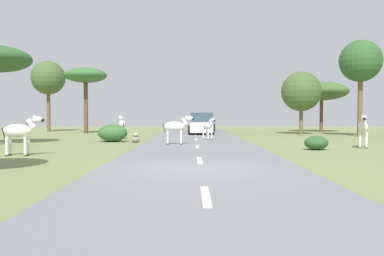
# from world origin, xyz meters

# --- Properties ---
(ground_plane) EXTENTS (90.00, 90.00, 0.00)m
(ground_plane) POSITION_xyz_m (0.00, 0.00, 0.00)
(ground_plane) COLOR olive
(road) EXTENTS (6.00, 64.00, 0.05)m
(road) POSITION_xyz_m (0.20, 0.00, 0.03)
(road) COLOR slate
(road) RESTS_ON ground_plane
(lane_markings) EXTENTS (0.16, 56.00, 0.01)m
(lane_markings) POSITION_xyz_m (0.20, -1.00, 0.05)
(lane_markings) COLOR silver
(lane_markings) RESTS_ON road
(zebra_0) EXTENTS (0.88, 1.38, 1.40)m
(zebra_0) POSITION_xyz_m (0.96, 13.57, 0.88)
(zebra_0) COLOR silver
(zebra_0) RESTS_ON road
(zebra_1) EXTENTS (0.87, 1.66, 1.63)m
(zebra_1) POSITION_xyz_m (8.22, 7.80, 0.97)
(zebra_1) COLOR silver
(zebra_1) RESTS_ON ground_plane
(zebra_2) EXTENTS (1.71, 0.48, 1.61)m
(zebra_2) POSITION_xyz_m (-6.80, 4.09, 0.96)
(zebra_2) COLOR silver
(zebra_2) RESTS_ON ground_plane
(zebra_3) EXTENTS (1.66, 0.49, 1.56)m
(zebra_3) POSITION_xyz_m (-0.90, 9.59, 0.98)
(zebra_3) COLOR silver
(zebra_3) RESTS_ON road
(zebra_4) EXTENTS (0.82, 1.64, 1.60)m
(zebra_4) POSITION_xyz_m (-4.85, 15.81, 0.95)
(zebra_4) COLOR silver
(zebra_4) RESTS_ON ground_plane
(car_0) EXTENTS (2.09, 4.38, 1.74)m
(car_0) POSITION_xyz_m (0.64, 21.19, 0.85)
(car_0) COLOR silver
(car_0) RESTS_ON road
(car_1) EXTENTS (2.13, 4.39, 1.74)m
(car_1) POSITION_xyz_m (1.21, 28.72, 0.85)
(car_1) COLOR #1E479E
(car_1) RESTS_ON road
(tree_0) EXTENTS (3.08, 3.08, 7.12)m
(tree_0) POSITION_xyz_m (12.37, 18.13, 5.52)
(tree_0) COLOR brown
(tree_0) RESTS_ON ground_plane
(tree_1) EXTENTS (5.02, 5.02, 4.75)m
(tree_1) POSITION_xyz_m (12.27, 26.67, 3.86)
(tree_1) COLOR brown
(tree_1) RESTS_ON ground_plane
(tree_3) EXTENTS (3.67, 3.67, 5.72)m
(tree_3) POSITION_xyz_m (-9.35, 23.57, 4.99)
(tree_3) COLOR brown
(tree_3) RESTS_ON ground_plane
(tree_4) EXTENTS (3.29, 3.29, 5.20)m
(tree_4) POSITION_xyz_m (8.99, 21.71, 3.54)
(tree_4) COLOR brown
(tree_4) RESTS_ON ground_plane
(tree_6) EXTENTS (3.21, 3.21, 6.78)m
(tree_6) POSITION_xyz_m (-13.87, 27.08, 5.13)
(tree_6) COLOR brown
(tree_6) RESTS_ON ground_plane
(bush_1) EXTENTS (1.75, 1.57, 1.05)m
(bush_1) POSITION_xyz_m (-4.81, 12.40, 0.52)
(bush_1) COLOR #386633
(bush_1) RESTS_ON ground_plane
(bush_2) EXTENTS (1.08, 0.97, 0.65)m
(bush_2) POSITION_xyz_m (5.64, 6.78, 0.32)
(bush_2) COLOR #2D5628
(bush_2) RESTS_ON ground_plane
(rock_0) EXTENTS (0.50, 0.41, 0.32)m
(rock_0) POSITION_xyz_m (-3.35, 11.66, 0.16)
(rock_0) COLOR gray
(rock_0) RESTS_ON ground_plane
(rock_1) EXTENTS (0.47, 0.47, 0.31)m
(rock_1) POSITION_xyz_m (-4.21, 17.97, 0.15)
(rock_1) COLOR #A89E8C
(rock_1) RESTS_ON ground_plane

